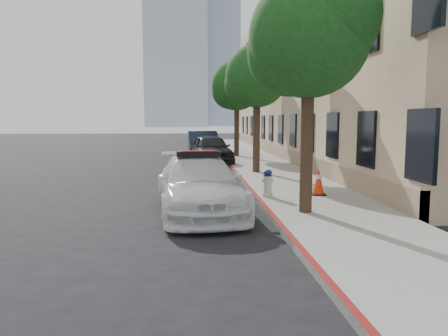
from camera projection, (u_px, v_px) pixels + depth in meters
name	position (u px, v px, depth m)	size (l,w,h in m)	color
ground	(186.00, 204.00, 12.28)	(120.00, 120.00, 0.00)	black
sidewalk	(258.00, 164.00, 22.45)	(3.20, 50.00, 0.15)	gray
curb_strip	(228.00, 164.00, 22.34)	(0.12, 50.00, 0.15)	maroon
building	(335.00, 77.00, 27.27)	(8.00, 36.00, 10.00)	tan
tower_left	(176.00, 24.00, 127.52)	(18.00, 14.00, 60.00)	#9EA8B7
tower_right	(217.00, 59.00, 144.25)	(14.00, 14.00, 44.00)	#9EA8B7
tree_near	(310.00, 36.00, 10.02)	(2.92, 2.82, 5.62)	black
tree_mid	(258.00, 75.00, 17.96)	(2.77, 2.64, 5.43)	black
tree_far	(237.00, 85.00, 25.87)	(3.10, 3.00, 5.81)	black
police_car	(199.00, 185.00, 11.04)	(2.48, 5.12, 1.59)	white
parked_car_mid	(211.00, 149.00, 22.97)	(1.83, 4.56, 1.55)	black
parked_car_far	(203.00, 145.00, 26.32)	(1.73, 4.97, 1.64)	#152035
fire_hydrant	(268.00, 183.00, 12.49)	(0.33, 0.30, 0.79)	silver
traffic_cone	(319.00, 182.00, 12.81)	(0.44, 0.44, 0.79)	black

